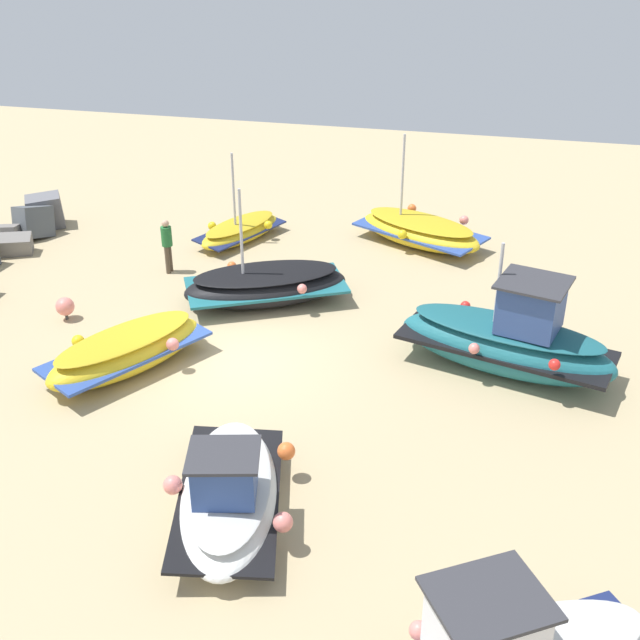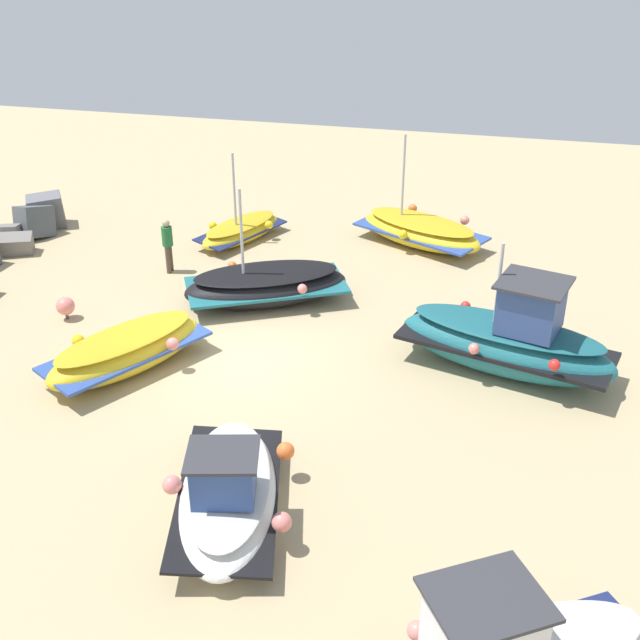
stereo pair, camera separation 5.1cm
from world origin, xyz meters
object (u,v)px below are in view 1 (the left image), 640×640
object	(u,v)px
fishing_boat_0	(266,285)
fishing_boat_5	(240,230)
fishing_boat_3	(508,340)
person_walking	(167,242)
mooring_buoy_0	(65,306)
fishing_boat_4	(420,231)
fishing_boat_6	(126,351)
fishing_boat_2	(229,492)

from	to	relation	value
fishing_boat_0	fishing_boat_5	bearing A→B (deg)	89.97
fishing_boat_0	fishing_boat_3	size ratio (longest dim) A/B	0.90
fishing_boat_5	person_walking	bearing A→B (deg)	-179.79
mooring_buoy_0	fishing_boat_5	bearing A→B (deg)	-22.47
fishing_boat_0	fishing_boat_4	bearing A→B (deg)	28.14
fishing_boat_3	person_walking	size ratio (longest dim) A/B	3.25
fishing_boat_6	person_walking	xyz separation A→B (m)	(5.53, 1.35, 0.45)
fishing_boat_3	person_walking	world-z (taller)	fishing_boat_3
fishing_boat_5	person_walking	xyz separation A→B (m)	(-2.94, 1.25, 0.61)
fishing_boat_4	mooring_buoy_0	distance (m)	11.36
fishing_boat_4	fishing_boat_5	xyz separation A→B (m)	(-1.11, 5.78, -0.11)
fishing_boat_3	mooring_buoy_0	world-z (taller)	fishing_boat_3
fishing_boat_0	fishing_boat_3	distance (m)	6.97
fishing_boat_2	person_walking	size ratio (longest dim) A/B	2.67
fishing_boat_4	fishing_boat_6	distance (m)	11.13
fishing_boat_2	fishing_boat_4	size ratio (longest dim) A/B	0.95
fishing_boat_2	fishing_boat_4	distance (m)	13.89
person_walking	mooring_buoy_0	distance (m)	3.86
fishing_boat_0	person_walking	bearing A→B (deg)	132.37
fishing_boat_3	fishing_boat_6	size ratio (longest dim) A/B	1.25
fishing_boat_2	person_walking	xyz separation A→B (m)	(9.75, 5.44, 0.44)
fishing_boat_5	fishing_boat_6	world-z (taller)	fishing_boat_5
fishing_boat_4	fishing_boat_0	bearing A→B (deg)	-97.46
fishing_boat_0	fishing_boat_6	world-z (taller)	fishing_boat_0
fishing_boat_6	person_walking	distance (m)	5.71
fishing_boat_3	mooring_buoy_0	bearing A→B (deg)	-164.30
fishing_boat_2	fishing_boat_4	world-z (taller)	fishing_boat_4
fishing_boat_3	fishing_boat_6	xyz separation A→B (m)	(-2.15, 8.74, -0.31)
fishing_boat_2	mooring_buoy_0	distance (m)	9.26
fishing_boat_3	fishing_boat_6	bearing A→B (deg)	-151.31
fishing_boat_2	mooring_buoy_0	xyz separation A→B (m)	(6.21, 6.87, -0.14)
fishing_boat_2	mooring_buoy_0	world-z (taller)	fishing_boat_2
fishing_boat_0	person_walking	distance (m)	3.70
fishing_boat_6	fishing_boat_0	bearing A→B (deg)	3.40
fishing_boat_5	fishing_boat_3	bearing A→B (deg)	-102.23
person_walking	fishing_boat_3	bearing A→B (deg)	-15.70
fishing_boat_0	person_walking	world-z (taller)	fishing_boat_0
fishing_boat_4	person_walking	xyz separation A→B (m)	(-4.05, 7.03, 0.50)
fishing_boat_4	fishing_boat_6	xyz separation A→B (m)	(-9.57, 5.68, 0.05)
fishing_boat_4	mooring_buoy_0	xyz separation A→B (m)	(-7.59, 8.46, -0.09)
fishing_boat_0	fishing_boat_6	size ratio (longest dim) A/B	1.12
fishing_boat_6	person_walking	world-z (taller)	person_walking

